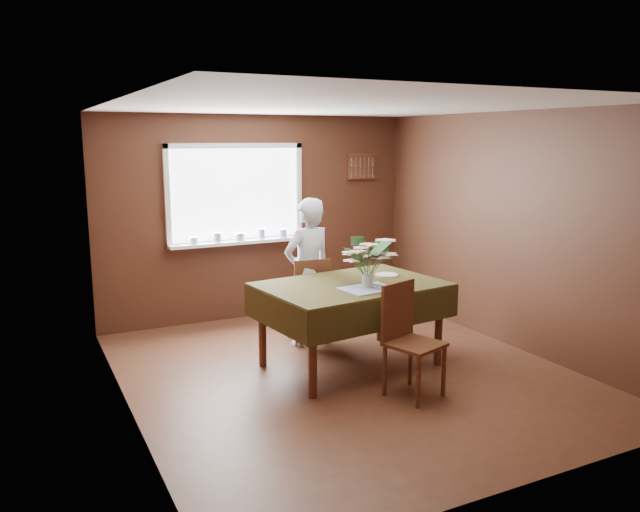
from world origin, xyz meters
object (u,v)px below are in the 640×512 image
dining_table (351,294)px  chair_near (407,335)px  chair_far (310,297)px  seated_woman (308,272)px  flower_bouquet (368,256)px

dining_table → chair_near: bearing=-89.1°
chair_far → seated_woman: size_ratio=0.59×
dining_table → chair_far: chair_far is taller
chair_far → chair_near: bearing=104.6°
chair_near → chair_far: bearing=77.9°
dining_table → flower_bouquet: 0.46m
dining_table → chair_far: 0.84m
flower_bouquet → seated_woman: bearing=98.7°
seated_woman → flower_bouquet: 1.06m
seated_woman → dining_table: bearing=85.3°
dining_table → chair_near: (0.11, -0.81, -0.20)m
chair_far → seated_woman: seated_woman is taller
chair_far → chair_near: 1.63m
chair_far → flower_bouquet: size_ratio=1.78×
flower_bouquet → chair_far: bearing=96.6°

